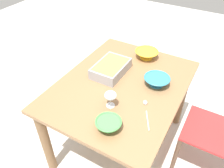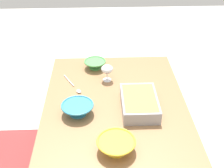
{
  "view_description": "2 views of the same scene",
  "coord_description": "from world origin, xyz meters",
  "px_view_note": "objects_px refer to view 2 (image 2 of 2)",
  "views": [
    {
      "loc": [
        1.24,
        0.62,
        1.87
      ],
      "look_at": [
        0.12,
        -0.02,
        0.82
      ],
      "focal_mm": 35.88,
      "sensor_mm": 36.0,
      "label": 1
    },
    {
      "loc": [
        -1.6,
        0.09,
        1.95
      ],
      "look_at": [
        0.1,
        0.02,
        0.82
      ],
      "focal_mm": 47.99,
      "sensor_mm": 36.0,
      "label": 2
    }
  ],
  "objects_px": {
    "wine_glass": "(107,70)",
    "serving_bowl": "(78,108)",
    "casserole_dish": "(139,102)",
    "small_bowl": "(95,64)",
    "mixing_bowl": "(116,145)",
    "dining_table": "(115,117)",
    "serving_spoon": "(75,87)"
  },
  "relations": [
    {
      "from": "wine_glass",
      "to": "serving_bowl",
      "type": "height_order",
      "value": "wine_glass"
    },
    {
      "from": "wine_glass",
      "to": "serving_bowl",
      "type": "xyz_separation_m",
      "value": [
        -0.38,
        0.2,
        -0.05
      ]
    },
    {
      "from": "casserole_dish",
      "to": "wine_glass",
      "type": "bearing_deg",
      "value": 29.63
    },
    {
      "from": "small_bowl",
      "to": "mixing_bowl",
      "type": "bearing_deg",
      "value": -172.44
    },
    {
      "from": "casserole_dish",
      "to": "mixing_bowl",
      "type": "height_order",
      "value": "casserole_dish"
    },
    {
      "from": "mixing_bowl",
      "to": "small_bowl",
      "type": "distance_m",
      "value": 0.9
    },
    {
      "from": "mixing_bowl",
      "to": "dining_table",
      "type": "bearing_deg",
      "value": -2.17
    },
    {
      "from": "small_bowl",
      "to": "serving_spoon",
      "type": "bearing_deg",
      "value": 152.4
    },
    {
      "from": "serving_spoon",
      "to": "small_bowl",
      "type": "bearing_deg",
      "value": -27.6
    },
    {
      "from": "casserole_dish",
      "to": "serving_spoon",
      "type": "distance_m",
      "value": 0.5
    },
    {
      "from": "wine_glass",
      "to": "serving_bowl",
      "type": "distance_m",
      "value": 0.43
    },
    {
      "from": "serving_bowl",
      "to": "small_bowl",
      "type": "bearing_deg",
      "value": -10.66
    },
    {
      "from": "wine_glass",
      "to": "serving_spoon",
      "type": "xyz_separation_m",
      "value": [
        -0.09,
        0.23,
        -0.08
      ]
    },
    {
      "from": "casserole_dish",
      "to": "serving_bowl",
      "type": "distance_m",
      "value": 0.39
    },
    {
      "from": "dining_table",
      "to": "small_bowl",
      "type": "distance_m",
      "value": 0.5
    },
    {
      "from": "wine_glass",
      "to": "casserole_dish",
      "type": "xyz_separation_m",
      "value": [
        -0.34,
        -0.2,
        -0.04
      ]
    },
    {
      "from": "casserole_dish",
      "to": "small_bowl",
      "type": "relative_size",
      "value": 1.97
    },
    {
      "from": "casserole_dish",
      "to": "mixing_bowl",
      "type": "relative_size",
      "value": 1.58
    },
    {
      "from": "wine_glass",
      "to": "casserole_dish",
      "type": "distance_m",
      "value": 0.4
    },
    {
      "from": "serving_bowl",
      "to": "serving_spoon",
      "type": "height_order",
      "value": "serving_bowl"
    },
    {
      "from": "casserole_dish",
      "to": "mixing_bowl",
      "type": "bearing_deg",
      "value": 155.19
    },
    {
      "from": "small_bowl",
      "to": "wine_glass",
      "type": "bearing_deg",
      "value": -153.69
    },
    {
      "from": "dining_table",
      "to": "wine_glass",
      "type": "bearing_deg",
      "value": 9.79
    },
    {
      "from": "dining_table",
      "to": "mixing_bowl",
      "type": "bearing_deg",
      "value": 177.83
    },
    {
      "from": "mixing_bowl",
      "to": "serving_bowl",
      "type": "xyz_separation_m",
      "value": [
        0.33,
        0.22,
        -0.0
      ]
    },
    {
      "from": "small_bowl",
      "to": "dining_table",
      "type": "bearing_deg",
      "value": -163.09
    },
    {
      "from": "small_bowl",
      "to": "serving_spoon",
      "type": "distance_m",
      "value": 0.31
    },
    {
      "from": "dining_table",
      "to": "casserole_dish",
      "type": "xyz_separation_m",
      "value": [
        -0.08,
        -0.15,
        0.19
      ]
    },
    {
      "from": "wine_glass",
      "to": "mixing_bowl",
      "type": "xyz_separation_m",
      "value": [
        -0.71,
        -0.03,
        -0.05
      ]
    },
    {
      "from": "serving_spoon",
      "to": "mixing_bowl",
      "type": "bearing_deg",
      "value": -157.08
    },
    {
      "from": "casserole_dish",
      "to": "serving_bowl",
      "type": "relative_size",
      "value": 1.65
    },
    {
      "from": "dining_table",
      "to": "small_bowl",
      "type": "bearing_deg",
      "value": 16.91
    }
  ]
}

